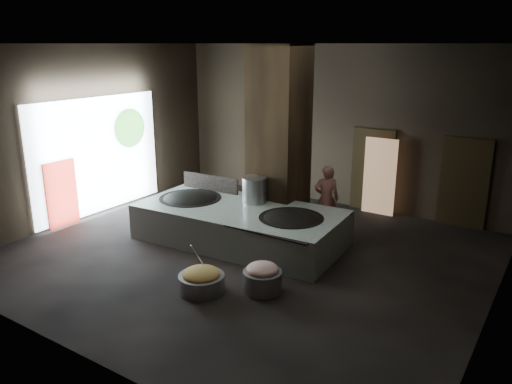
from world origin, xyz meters
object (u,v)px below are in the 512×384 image
Objects in this scene: cook at (326,199)px; hearth_platform at (240,224)px; wok_right at (291,221)px; meat_basin at (262,281)px; wok_left at (191,201)px; stock_pot at (254,190)px; veg_basin at (202,283)px.

hearth_platform is at bearing 21.35° from cook.
meat_basin is (0.44, -1.85, -0.55)m from wok_right.
wok_left is 3.72m from meat_basin.
wok_right is 2.25× the size of stock_pot.
stock_pot is at bearing 11.14° from cook.
stock_pot reaches higher than wok_right.
meat_basin is at bearing 32.69° from veg_basin.
meat_basin is at bearing -76.73° from wok_right.
meat_basin is (1.74, -2.35, -0.93)m from stock_pot.
hearth_platform is 2.24m from cook.
wok_left is 1.07× the size of wok_right.
wok_right is 1.61× the size of veg_basin.
wok_left is at bearing 2.55° from cook.
wok_left is 1.66m from stock_pot.
veg_basin is at bearing -75.50° from stock_pot.
hearth_platform reaches higher than veg_basin.
stock_pot is at bearing 158.96° from wok_right.
hearth_platform is 3.41× the size of wok_right.
cook is at bearing 31.26° from wok_left.
wok_right is at bearing -21.04° from stock_pot.
wok_right is 2.60m from veg_basin.
veg_basin is (0.77, -2.98, -0.97)m from stock_pot.
hearth_platform is 7.67× the size of stock_pot.
cook reaches higher than meat_basin.
stock_pot is (0.05, 0.55, 0.71)m from hearth_platform.
hearth_platform is at bearing -177.88° from wok_right.
hearth_platform is 1.39m from wok_right.
wok_right reaches higher than meat_basin.
hearth_platform reaches higher than meat_basin.
wok_right is at bearing -1.34° from hearth_platform.
veg_basin is 1.19× the size of meat_basin.
stock_pot is at bearing 104.50° from veg_basin.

